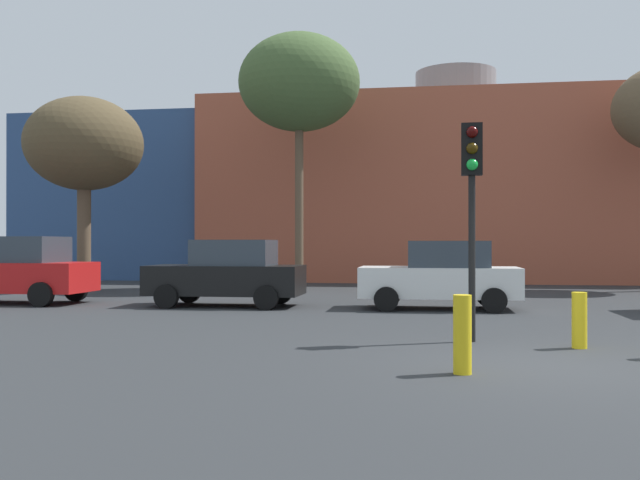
% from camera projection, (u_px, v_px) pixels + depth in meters
% --- Properties ---
extents(ground_plane, '(200.00, 200.00, 0.00)m').
position_uv_depth(ground_plane, '(540.00, 364.00, 9.96)').
color(ground_plane, '#2D3033').
extents(building_backdrop, '(41.98, 12.30, 10.31)m').
position_uv_depth(building_backdrop, '(456.00, 196.00, 35.52)').
color(building_backdrop, '#B2563D').
rests_on(building_backdrop, ground_plane).
extents(parked_car_0, '(4.38, 2.15, 1.90)m').
position_uv_depth(parked_car_0, '(16.00, 270.00, 20.09)').
color(parked_car_0, red).
rests_on(parked_car_0, ground_plane).
extents(parked_car_1, '(4.15, 2.04, 1.80)m').
position_uv_depth(parked_car_1, '(228.00, 273.00, 19.16)').
color(parked_car_1, black).
rests_on(parked_car_1, ground_plane).
extents(parked_car_2, '(4.08, 2.00, 1.77)m').
position_uv_depth(parked_car_2, '(442.00, 275.00, 18.31)').
color(parked_car_2, white).
rests_on(parked_car_2, ground_plane).
extents(traffic_light_island, '(0.37, 0.36, 3.79)m').
position_uv_depth(traffic_light_island, '(472.00, 181.00, 12.25)').
color(traffic_light_island, black).
rests_on(traffic_light_island, ground_plane).
extents(bare_tree_0, '(4.53, 4.53, 9.51)m').
position_uv_depth(bare_tree_0, '(299.00, 83.00, 26.30)').
color(bare_tree_0, brown).
rests_on(bare_tree_0, ground_plane).
extents(bare_tree_1, '(4.21, 4.21, 6.99)m').
position_uv_depth(bare_tree_1, '(84.00, 145.00, 25.49)').
color(bare_tree_1, brown).
rests_on(bare_tree_1, ground_plane).
extents(bollard_yellow_0, '(0.24, 0.24, 1.03)m').
position_uv_depth(bollard_yellow_0, '(462.00, 334.00, 9.23)').
color(bollard_yellow_0, yellow).
rests_on(bollard_yellow_0, ground_plane).
extents(bollard_yellow_1, '(0.24, 0.24, 0.91)m').
position_uv_depth(bollard_yellow_1, '(579.00, 320.00, 11.49)').
color(bollard_yellow_1, yellow).
rests_on(bollard_yellow_1, ground_plane).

